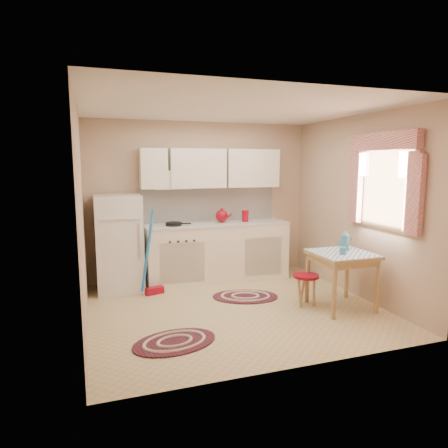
{
  "coord_description": "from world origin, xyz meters",
  "views": [
    {
      "loc": [
        -1.7,
        -4.62,
        1.85
      ],
      "look_at": [
        -0.06,
        0.25,
        1.07
      ],
      "focal_mm": 32.0,
      "sensor_mm": 36.0,
      "label": 1
    }
  ],
  "objects_px": {
    "table": "(341,280)",
    "stool": "(305,290)",
    "base_cabinets": "(217,253)",
    "fridge": "(119,243)"
  },
  "relations": [
    {
      "from": "base_cabinets",
      "to": "stool",
      "type": "relative_size",
      "value": 5.36
    },
    {
      "from": "base_cabinets",
      "to": "table",
      "type": "height_order",
      "value": "base_cabinets"
    },
    {
      "from": "table",
      "to": "base_cabinets",
      "type": "bearing_deg",
      "value": 123.62
    },
    {
      "from": "base_cabinets",
      "to": "stool",
      "type": "distance_m",
      "value": 1.69
    },
    {
      "from": "table",
      "to": "stool",
      "type": "xyz_separation_m",
      "value": [
        -0.4,
        0.2,
        -0.15
      ]
    },
    {
      "from": "table",
      "to": "stool",
      "type": "bearing_deg",
      "value": 153.49
    },
    {
      "from": "fridge",
      "to": "base_cabinets",
      "type": "bearing_deg",
      "value": 1.9
    },
    {
      "from": "fridge",
      "to": "stool",
      "type": "distance_m",
      "value": 2.72
    },
    {
      "from": "base_cabinets",
      "to": "stool",
      "type": "xyz_separation_m",
      "value": [
        0.73,
        -1.5,
        -0.23
      ]
    },
    {
      "from": "fridge",
      "to": "base_cabinets",
      "type": "xyz_separation_m",
      "value": [
        1.51,
        0.05,
        -0.26
      ]
    }
  ]
}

